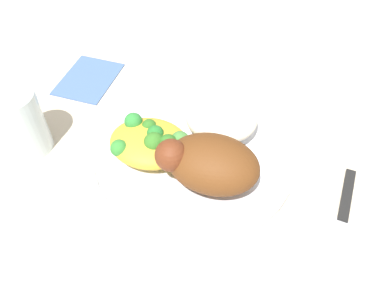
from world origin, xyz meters
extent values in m
plane|color=beige|center=(0.00, 0.00, 0.00)|extent=(2.00, 2.00, 0.00)
cylinder|color=white|center=(0.00, 0.00, 0.01)|extent=(0.27, 0.27, 0.01)
torus|color=white|center=(0.00, 0.00, 0.01)|extent=(0.27, 0.27, 0.01)
ellipsoid|color=brown|center=(-0.04, 0.04, 0.05)|extent=(0.11, 0.08, 0.06)
sphere|color=brown|center=(0.01, 0.05, 0.06)|extent=(0.04, 0.04, 0.04)
ellipsoid|color=white|center=(-0.03, -0.05, 0.04)|extent=(0.10, 0.09, 0.04)
ellipsoid|color=gold|center=(0.05, 0.02, 0.03)|extent=(0.10, 0.08, 0.03)
sphere|color=#308638|center=(0.08, 0.00, 0.04)|extent=(0.02, 0.02, 0.02)
sphere|color=#377727|center=(0.04, 0.03, 0.04)|extent=(0.03, 0.03, 0.03)
sphere|color=#29782E|center=(0.04, 0.01, 0.05)|extent=(0.02, 0.02, 0.02)
sphere|color=#326F24|center=(0.06, 0.00, 0.04)|extent=(0.02, 0.02, 0.02)
sphere|color=#49883E|center=(0.01, 0.01, 0.04)|extent=(0.02, 0.02, 0.02)
sphere|color=#358734|center=(0.08, 0.04, 0.04)|extent=(0.02, 0.02, 0.02)
sphere|color=#316F24|center=(0.02, 0.02, 0.05)|extent=(0.02, 0.02, 0.02)
cube|color=#B2B2B7|center=(-0.17, 0.01, 0.00)|extent=(0.02, 0.11, 0.01)
cube|color=#B2B2B7|center=(-0.16, 0.08, 0.00)|extent=(0.02, 0.04, 0.00)
cube|color=black|center=(-0.20, 0.00, 0.00)|extent=(0.02, 0.08, 0.01)
cube|color=#B2B2B7|center=(-0.19, 0.09, 0.00)|extent=(0.03, 0.11, 0.00)
cylinder|color=silver|center=(0.22, 0.05, 0.05)|extent=(0.06, 0.06, 0.09)
cube|color=#47669E|center=(0.21, -0.11, 0.00)|extent=(0.08, 0.11, 0.00)
camera|label=1|loc=(-0.10, 0.32, 0.41)|focal=37.11mm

